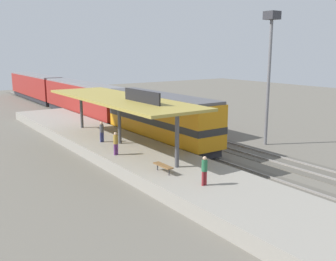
# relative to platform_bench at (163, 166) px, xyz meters

# --- Properties ---
(ground_plane) EXTENTS (120.00, 120.00, 0.00)m
(ground_plane) POSITION_rel_platform_bench_xyz_m (8.00, 8.45, -1.34)
(ground_plane) COLOR #666056
(track_near) EXTENTS (3.20, 110.00, 0.16)m
(track_near) POSITION_rel_platform_bench_xyz_m (6.00, 8.45, -1.31)
(track_near) COLOR #565249
(track_near) RESTS_ON ground
(track_far) EXTENTS (3.20, 110.00, 0.16)m
(track_far) POSITION_rel_platform_bench_xyz_m (10.60, 8.45, -1.31)
(track_far) COLOR #565249
(track_far) RESTS_ON ground
(platform) EXTENTS (6.00, 44.00, 0.90)m
(platform) POSITION_rel_platform_bench_xyz_m (1.40, 8.45, -0.89)
(platform) COLOR gray
(platform) RESTS_ON ground
(station_canopy) EXTENTS (5.20, 18.00, 4.70)m
(station_canopy) POSITION_rel_platform_bench_xyz_m (1.40, 8.36, 3.19)
(station_canopy) COLOR #47474C
(station_canopy) RESTS_ON platform
(platform_bench) EXTENTS (0.44, 1.70, 0.50)m
(platform_bench) POSITION_rel_platform_bench_xyz_m (0.00, 0.00, 0.00)
(platform_bench) COLOR #333338
(platform_bench) RESTS_ON platform
(locomotive) EXTENTS (2.93, 14.43, 4.44)m
(locomotive) POSITION_rel_platform_bench_xyz_m (6.00, 9.34, 1.07)
(locomotive) COLOR #28282D
(locomotive) RESTS_ON track_near
(passenger_carriage_front) EXTENTS (2.90, 20.00, 4.24)m
(passenger_carriage_front) POSITION_rel_platform_bench_xyz_m (6.00, 27.34, 0.97)
(passenger_carriage_front) COLOR #28282D
(passenger_carriage_front) RESTS_ON track_near
(passenger_carriage_rear) EXTENTS (2.90, 20.00, 4.24)m
(passenger_carriage_rear) POSITION_rel_platform_bench_xyz_m (6.00, 48.14, 0.97)
(passenger_carriage_rear) COLOR #28282D
(passenger_carriage_rear) RESTS_ON track_near
(freight_car) EXTENTS (2.80, 12.00, 3.54)m
(freight_car) POSITION_rel_platform_bench_xyz_m (10.60, 13.52, 0.63)
(freight_car) COLOR #28282D
(freight_car) RESTS_ON track_far
(light_mast) EXTENTS (1.10, 1.10, 11.70)m
(light_mast) POSITION_rel_platform_bench_xyz_m (13.80, 3.80, 7.05)
(light_mast) COLOR slate
(light_mast) RESTS_ON ground
(person_waiting) EXTENTS (0.34, 0.34, 1.71)m
(person_waiting) POSITION_rel_platform_bench_xyz_m (-0.51, 5.44, 0.51)
(person_waiting) COLOR #663375
(person_waiting) RESTS_ON platform
(person_walking) EXTENTS (0.34, 0.34, 1.71)m
(person_walking) POSITION_rel_platform_bench_xyz_m (0.39, 9.74, 0.51)
(person_walking) COLOR navy
(person_walking) RESTS_ON platform
(person_boarding) EXTENTS (0.34, 0.34, 1.71)m
(person_boarding) POSITION_rel_platform_bench_xyz_m (0.63, -3.25, 0.51)
(person_boarding) COLOR maroon
(person_boarding) RESTS_ON platform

